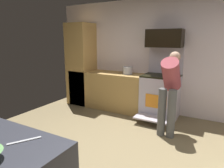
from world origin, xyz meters
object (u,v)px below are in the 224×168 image
person_cook (170,87)px  microwave (165,38)px  stock_pot (128,70)px  oven_range (160,95)px

person_cook → microwave: bearing=113.5°
microwave → stock_pot: size_ratio=3.23×
person_cook → stock_pot: person_cook is taller
oven_range → microwave: size_ratio=2.07×
person_cook → stock_pot: bearing=147.9°
oven_range → stock_pot: 0.94m
microwave → stock_pot: 1.09m
microwave → stock_pot: microwave is taller
microwave → person_cook: microwave is taller
microwave → person_cook: bearing=-66.5°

